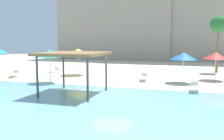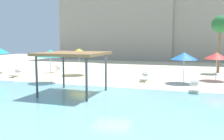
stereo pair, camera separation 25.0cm
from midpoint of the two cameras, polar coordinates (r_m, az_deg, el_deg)
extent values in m
plane|color=beige|center=(17.42, -0.27, -5.08)|extent=(80.00, 80.00, 0.00)
cube|color=#7AB7C1|center=(12.65, -7.55, -9.63)|extent=(44.00, 13.50, 0.04)
cylinder|color=#42474C|center=(18.85, -11.55, -0.22)|extent=(0.14, 0.14, 2.65)
cylinder|color=#42474C|center=(17.48, -1.77, -0.63)|extent=(0.14, 0.14, 2.65)
cylinder|color=#42474C|center=(15.99, -17.39, -1.64)|extent=(0.14, 0.14, 2.65)
cylinder|color=#42474C|center=(14.36, -6.18, -2.30)|extent=(0.14, 0.14, 2.65)
cube|color=olive|center=(16.45, -9.32, 3.76)|extent=(4.09, 4.09, 0.18)
cylinder|color=silver|center=(26.09, -8.09, 1.15)|extent=(0.06, 0.06, 2.08)
cone|color=yellow|center=(25.99, -8.14, 4.17)|extent=(2.46, 2.46, 0.68)
cylinder|color=silver|center=(21.83, 15.87, -0.27)|extent=(0.06, 0.06, 1.99)
cone|color=blue|center=(21.71, 15.98, 3.15)|extent=(2.24, 2.24, 0.62)
cylinder|color=silver|center=(24.19, 22.52, 0.09)|extent=(0.06, 0.06, 1.95)
cone|color=red|center=(24.08, 22.66, 3.10)|extent=(2.16, 2.16, 0.59)
cylinder|color=silver|center=(21.60, -14.44, 0.01)|extent=(0.06, 0.06, 2.22)
cone|color=teal|center=(21.48, -14.55, 3.79)|extent=(2.29, 2.29, 0.63)
cylinder|color=white|center=(17.56, 18.96, -4.99)|extent=(0.05, 0.05, 0.22)
cylinder|color=white|center=(17.55, 17.39, -4.93)|extent=(0.05, 0.05, 0.22)
cylinder|color=white|center=(18.97, 18.88, -4.12)|extent=(0.05, 0.05, 0.22)
cylinder|color=white|center=(18.97, 17.43, -4.07)|extent=(0.05, 0.05, 0.22)
cube|color=white|center=(18.23, 18.18, -4.02)|extent=(0.62, 1.81, 0.10)
cube|color=white|center=(18.91, 18.21, -2.79)|extent=(0.61, 0.51, 0.40)
cylinder|color=white|center=(25.56, -22.17, -1.51)|extent=(0.05, 0.05, 0.22)
cylinder|color=white|center=(25.73, -23.17, -1.51)|extent=(0.05, 0.05, 0.22)
cylinder|color=white|center=(26.90, -21.11, -1.07)|extent=(0.05, 0.05, 0.22)
cylinder|color=white|center=(27.06, -22.06, -1.07)|extent=(0.05, 0.05, 0.22)
cube|color=white|center=(26.29, -22.13, -0.94)|extent=(1.15, 1.90, 0.10)
cube|color=white|center=(26.95, -21.61, -0.15)|extent=(0.73, 0.68, 0.40)
cylinder|color=white|center=(21.55, 7.38, -2.53)|extent=(0.05, 0.05, 0.22)
cylinder|color=white|center=(21.62, 6.12, -2.48)|extent=(0.05, 0.05, 0.22)
cylinder|color=white|center=(22.96, 7.85, -1.96)|extent=(0.05, 0.05, 0.22)
cylinder|color=white|center=(23.03, 6.66, -1.92)|extent=(0.05, 0.05, 0.22)
cube|color=white|center=(22.26, 7.02, -1.81)|extent=(0.67, 1.82, 0.10)
cube|color=white|center=(22.95, 7.28, -0.86)|extent=(0.62, 0.53, 0.40)
cylinder|color=white|center=(28.08, -15.20, -0.54)|extent=(0.05, 0.05, 0.22)
cylinder|color=white|center=(28.48, -15.73, -0.46)|extent=(0.05, 0.05, 0.22)
cylinder|color=white|center=(28.89, -12.82, -0.27)|extent=(0.05, 0.05, 0.22)
cylinder|color=white|center=(29.28, -13.37, -0.19)|extent=(0.05, 0.05, 0.22)
cube|color=white|center=(28.66, -14.27, -0.04)|extent=(1.28, 1.89, 0.10)
cube|color=white|center=(29.05, -13.08, 0.63)|extent=(0.76, 0.71, 0.40)
cylinder|color=brown|center=(29.98, 23.06, 4.25)|extent=(0.28, 0.28, 5.06)
sphere|color=#286B33|center=(30.01, 23.32, 9.74)|extent=(1.90, 1.90, 1.90)
cube|color=#9E9384|center=(51.05, 1.37, 13.00)|extent=(21.60, 11.39, 18.17)
cube|color=#9E9384|center=(50.02, 18.22, 14.95)|extent=(20.90, 11.59, 21.90)
camera|label=1|loc=(0.13, -90.37, -0.04)|focal=39.40mm
camera|label=2|loc=(0.13, 89.63, 0.04)|focal=39.40mm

